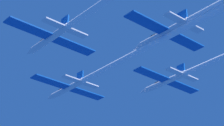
# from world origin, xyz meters

# --- Properties ---
(jet_lead) EXTENTS (20.84, 60.30, 3.45)m
(jet_lead) POSITION_xyz_m (-0.75, -15.59, -0.98)
(jet_lead) COLOR silver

